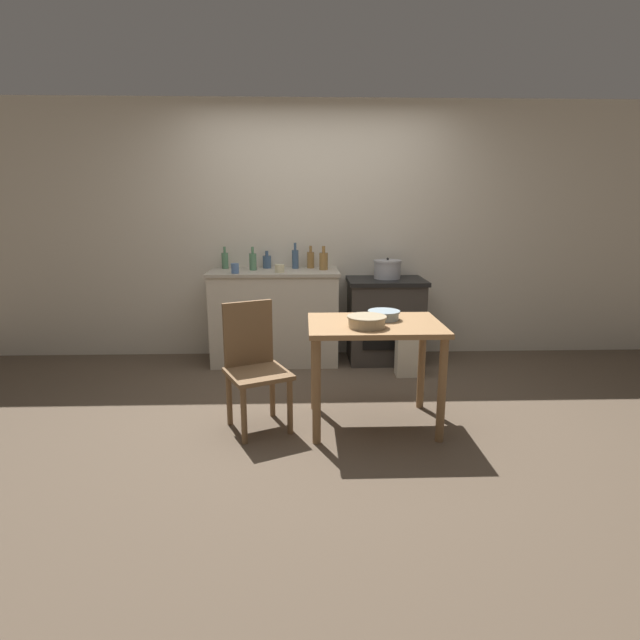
{
  "coord_description": "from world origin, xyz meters",
  "views": [
    {
      "loc": [
        -0.14,
        -3.57,
        1.56
      ],
      "look_at": [
        0.0,
        0.53,
        0.6
      ],
      "focal_mm": 28.0,
      "sensor_mm": 36.0,
      "label": 1
    }
  ],
  "objects": [
    {
      "name": "cup_right",
      "position": [
        -0.78,
        1.09,
        0.97
      ],
      "size": [
        0.07,
        0.07,
        0.09
      ],
      "primitive_type": "cylinder",
      "color": "#4C6B99",
      "rests_on": "counter_cabinet"
    },
    {
      "name": "chair",
      "position": [
        -0.49,
        -0.22,
        0.47
      ],
      "size": [
        0.53,
        0.53,
        0.89
      ],
      "rotation": [
        0.0,
        0.0,
        0.44
      ],
      "color": "brown",
      "rests_on": "ground_plane"
    },
    {
      "name": "bottle_center_left",
      "position": [
        -0.22,
        1.43,
        1.02
      ],
      "size": [
        0.07,
        0.07,
        0.26
      ],
      "color": "#3D5675",
      "rests_on": "counter_cabinet"
    },
    {
      "name": "stock_pot",
      "position": [
        0.69,
        1.32,
        0.92
      ],
      "size": [
        0.27,
        0.27,
        0.21
      ],
      "color": "#A8A8AD",
      "rests_on": "stove"
    },
    {
      "name": "flour_sack",
      "position": [
        0.82,
        0.8,
        0.19
      ],
      "size": [
        0.23,
        0.16,
        0.37
      ],
      "primitive_type": "cube",
      "color": "beige",
      "rests_on": "ground_plane"
    },
    {
      "name": "work_table",
      "position": [
        0.36,
        -0.23,
        0.63
      ],
      "size": [
        0.92,
        0.67,
        0.75
      ],
      "color": "#997047",
      "rests_on": "ground_plane"
    },
    {
      "name": "bottle_mid_left",
      "position": [
        0.06,
        1.32,
        1.01
      ],
      "size": [
        0.08,
        0.08,
        0.23
      ],
      "color": "olive",
      "rests_on": "counter_cabinet"
    },
    {
      "name": "mixing_bowl_large",
      "position": [
        0.28,
        -0.36,
        0.8
      ],
      "size": [
        0.26,
        0.26,
        0.08
      ],
      "color": "tan",
      "rests_on": "work_table"
    },
    {
      "name": "ground_plane",
      "position": [
        0.0,
        0.0,
        0.0
      ],
      "size": [
        14.0,
        14.0,
        0.0
      ],
      "primitive_type": "plane",
      "color": "brown"
    },
    {
      "name": "bottle_center",
      "position": [
        -0.06,
        1.46,
        1.01
      ],
      "size": [
        0.07,
        0.07,
        0.22
      ],
      "color": "olive",
      "rests_on": "counter_cabinet"
    },
    {
      "name": "wall_back",
      "position": [
        0.0,
        1.58,
        1.27
      ],
      "size": [
        8.0,
        0.07,
        2.55
      ],
      "color": "beige",
      "rests_on": "ground_plane"
    },
    {
      "name": "bottle_far_left",
      "position": [
        -0.63,
        1.31,
        1.01
      ],
      "size": [
        0.07,
        0.07,
        0.23
      ],
      "color": "#517F5B",
      "rests_on": "counter_cabinet"
    },
    {
      "name": "bottle_left",
      "position": [
        -0.5,
        1.46,
        0.99
      ],
      "size": [
        0.08,
        0.08,
        0.17
      ],
      "color": "#3D5675",
      "rests_on": "counter_cabinet"
    },
    {
      "name": "counter_cabinet",
      "position": [
        -0.42,
        1.28,
        0.46
      ],
      "size": [
        1.26,
        0.57,
        0.92
      ],
      "color": "beige",
      "rests_on": "ground_plane"
    },
    {
      "name": "mixing_bowl_small",
      "position": [
        0.43,
        -0.14,
        0.79
      ],
      "size": [
        0.23,
        0.23,
        0.06
      ],
      "color": "#93A8B2",
      "rests_on": "work_table"
    },
    {
      "name": "cup_mid_right",
      "position": [
        -0.36,
        1.13,
        0.96
      ],
      "size": [
        0.09,
        0.09,
        0.08
      ],
      "primitive_type": "cylinder",
      "color": "beige",
      "rests_on": "counter_cabinet"
    },
    {
      "name": "stove",
      "position": [
        0.68,
        1.28,
        0.42
      ],
      "size": [
        0.76,
        0.57,
        0.83
      ],
      "color": "#38332D",
      "rests_on": "ground_plane"
    },
    {
      "name": "bottle_center_right",
      "position": [
        -0.92,
        1.44,
        1.01
      ],
      "size": [
        0.07,
        0.07,
        0.22
      ],
      "color": "#517F5B",
      "rests_on": "counter_cabinet"
    }
  ]
}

